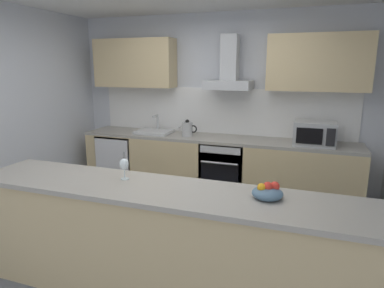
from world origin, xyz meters
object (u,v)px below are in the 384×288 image
sink (154,131)px  wine_glass (124,165)px  microwave (314,133)px  kettle (187,129)px  fruit_bowl (268,192)px  range_hood (229,72)px  refrigerator (122,161)px  oven (225,169)px

sink → wine_glass: bearing=-70.6°
microwave → kettle: (-1.69, -0.01, -0.04)m
sink → fruit_bowl: 2.86m
sink → microwave: bearing=-1.0°
range_hood → sink: bearing=-173.7°
wine_glass → fruit_bowl: wine_glass is taller
kettle → wine_glass: bearing=-84.3°
sink → range_hood: range_hood is taller
kettle → range_hood: 0.97m
sink → range_hood: bearing=6.3°
range_hood → fruit_bowl: (0.83, -2.25, -0.79)m
wine_glass → fruit_bowl: 1.17m
kettle → sink: bearing=175.2°
refrigerator → sink: (0.56, 0.01, 0.50)m
refrigerator → fruit_bowl: 3.31m
oven → fruit_bowl: (0.83, -2.12, 0.54)m
wine_glass → kettle: bearing=95.7°
kettle → fruit_bowl: 2.50m
refrigerator → range_hood: range_hood is taller
oven → sink: 1.18m
fruit_bowl → oven: bearing=111.4°
microwave → range_hood: size_ratio=0.69×
kettle → range_hood: bearing=16.7°
sink → oven: bearing=-0.6°
microwave → oven: bearing=178.6°
sink → fruit_bowl: sink is taller
wine_glass → range_hood: bearing=81.3°
microwave → sink: bearing=179.0°
range_hood → fruit_bowl: bearing=-69.7°
refrigerator → range_hood: size_ratio=1.18×
kettle → fruit_bowl: size_ratio=1.31×
oven → fruit_bowl: size_ratio=3.64×
wine_glass → refrigerator: bearing=122.0°
microwave → kettle: microwave is taller
refrigerator → fruit_bowl: bearing=-40.5°
oven → kettle: 0.77m
oven → range_hood: range_hood is taller
fruit_bowl → wine_glass: bearing=178.8°
sink → kettle: (0.54, -0.04, 0.08)m
kettle → wine_glass: (0.20, -2.06, 0.07)m
sink → fruit_bowl: size_ratio=2.27×
refrigerator → wine_glass: size_ratio=4.78×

